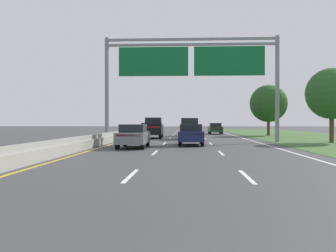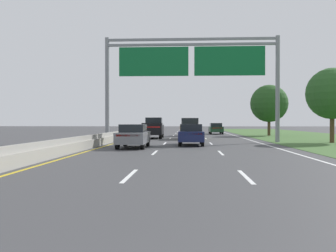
{
  "view_description": "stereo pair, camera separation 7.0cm",
  "coord_description": "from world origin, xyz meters",
  "px_view_note": "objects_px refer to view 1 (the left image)",
  "views": [
    {
      "loc": [
        -0.03,
        -1.36,
        1.73
      ],
      "look_at": [
        -1.29,
        22.86,
        1.46
      ],
      "focal_mm": 39.79,
      "sensor_mm": 36.0,
      "label": 1
    },
    {
      "loc": [
        0.03,
        -1.35,
        1.73
      ],
      "look_at": [
        -1.29,
        22.86,
        1.46
      ],
      "focal_mm": 39.79,
      "sensor_mm": 36.0,
      "label": 2
    }
  ],
  "objects_px": {
    "car_silver_centre_lane_suv": "(189,127)",
    "roadside_tree_mid": "(332,94)",
    "pickup_truck_black": "(153,128)",
    "overhead_sign_gantry": "(191,67)",
    "car_grey_left_lane_sedan": "(133,136)",
    "roadside_tree_far": "(268,104)",
    "car_gold_centre_lane_suv": "(190,128)",
    "car_darkgreen_right_lane_sedan": "(215,128)",
    "car_navy_centre_lane_sedan": "(191,134)"
  },
  "relations": [
    {
      "from": "car_grey_left_lane_sedan",
      "to": "car_navy_centre_lane_sedan",
      "type": "distance_m",
      "value": 4.96
    },
    {
      "from": "overhead_sign_gantry",
      "to": "car_gold_centre_lane_suv",
      "type": "bearing_deg",
      "value": 90.95
    },
    {
      "from": "car_gold_centre_lane_suv",
      "to": "car_silver_centre_lane_suv",
      "type": "height_order",
      "value": "same"
    },
    {
      "from": "car_grey_left_lane_sedan",
      "to": "roadside_tree_mid",
      "type": "relative_size",
      "value": 0.71
    },
    {
      "from": "car_darkgreen_right_lane_sedan",
      "to": "roadside_tree_far",
      "type": "relative_size",
      "value": 0.69
    },
    {
      "from": "roadside_tree_far",
      "to": "car_darkgreen_right_lane_sedan",
      "type": "bearing_deg",
      "value": 136.61
    },
    {
      "from": "overhead_sign_gantry",
      "to": "roadside_tree_mid",
      "type": "relative_size",
      "value": 2.43
    },
    {
      "from": "pickup_truck_black",
      "to": "car_navy_centre_lane_sedan",
      "type": "relative_size",
      "value": 1.24
    },
    {
      "from": "car_navy_centre_lane_sedan",
      "to": "car_silver_centre_lane_suv",
      "type": "bearing_deg",
      "value": 0.49
    },
    {
      "from": "car_grey_left_lane_sedan",
      "to": "car_darkgreen_right_lane_sedan",
      "type": "xyz_separation_m",
      "value": [
        7.57,
        28.45,
        0.0
      ]
    },
    {
      "from": "car_grey_left_lane_sedan",
      "to": "car_darkgreen_right_lane_sedan",
      "type": "height_order",
      "value": "same"
    },
    {
      "from": "car_gold_centre_lane_suv",
      "to": "roadside_tree_far",
      "type": "height_order",
      "value": "roadside_tree_far"
    },
    {
      "from": "car_silver_centre_lane_suv",
      "to": "roadside_tree_mid",
      "type": "distance_m",
      "value": 18.81
    },
    {
      "from": "car_grey_left_lane_sedan",
      "to": "car_silver_centre_lane_suv",
      "type": "xyz_separation_m",
      "value": [
        3.78,
        21.08,
        0.28
      ]
    },
    {
      "from": "overhead_sign_gantry",
      "to": "car_darkgreen_right_lane_sedan",
      "type": "xyz_separation_m",
      "value": [
        3.64,
        20.97,
        -5.68
      ]
    },
    {
      "from": "roadside_tree_far",
      "to": "car_grey_left_lane_sedan",
      "type": "bearing_deg",
      "value": -121.38
    },
    {
      "from": "pickup_truck_black",
      "to": "roadside_tree_mid",
      "type": "xyz_separation_m",
      "value": [
        15.53,
        -8.1,
        2.99
      ]
    },
    {
      "from": "overhead_sign_gantry",
      "to": "roadside_tree_far",
      "type": "distance_m",
      "value": 18.2
    },
    {
      "from": "pickup_truck_black",
      "to": "car_navy_centre_lane_sedan",
      "type": "height_order",
      "value": "pickup_truck_black"
    },
    {
      "from": "pickup_truck_black",
      "to": "car_darkgreen_right_lane_sedan",
      "type": "relative_size",
      "value": 1.23
    },
    {
      "from": "car_navy_centre_lane_sedan",
      "to": "car_darkgreen_right_lane_sedan",
      "type": "xyz_separation_m",
      "value": [
        3.7,
        25.34,
        0.0
      ]
    },
    {
      "from": "overhead_sign_gantry",
      "to": "car_gold_centre_lane_suv",
      "type": "distance_m",
      "value": 7.57
    },
    {
      "from": "car_navy_centre_lane_sedan",
      "to": "car_silver_centre_lane_suv",
      "type": "height_order",
      "value": "car_silver_centre_lane_suv"
    },
    {
      "from": "car_darkgreen_right_lane_sedan",
      "to": "pickup_truck_black",
      "type": "bearing_deg",
      "value": 150.42
    },
    {
      "from": "car_silver_centre_lane_suv",
      "to": "car_darkgreen_right_lane_sedan",
      "type": "distance_m",
      "value": 8.29
    },
    {
      "from": "pickup_truck_black",
      "to": "roadside_tree_far",
      "type": "xyz_separation_m",
      "value": [
        13.81,
        7.81,
        2.97
      ]
    },
    {
      "from": "pickup_truck_black",
      "to": "car_silver_centre_lane_suv",
      "type": "relative_size",
      "value": 1.15
    },
    {
      "from": "car_gold_centre_lane_suv",
      "to": "car_grey_left_lane_sedan",
      "type": "height_order",
      "value": "car_gold_centre_lane_suv"
    },
    {
      "from": "overhead_sign_gantry",
      "to": "car_navy_centre_lane_sedan",
      "type": "height_order",
      "value": "overhead_sign_gantry"
    },
    {
      "from": "overhead_sign_gantry",
      "to": "pickup_truck_black",
      "type": "height_order",
      "value": "overhead_sign_gantry"
    },
    {
      "from": "car_gold_centre_lane_suv",
      "to": "car_grey_left_lane_sedan",
      "type": "xyz_separation_m",
      "value": [
        -3.83,
        -12.78,
        -0.28
      ]
    },
    {
      "from": "car_navy_centre_lane_sedan",
      "to": "overhead_sign_gantry",
      "type": "bearing_deg",
      "value": -0.48
    },
    {
      "from": "overhead_sign_gantry",
      "to": "car_silver_centre_lane_suv",
      "type": "height_order",
      "value": "overhead_sign_gantry"
    },
    {
      "from": "car_grey_left_lane_sedan",
      "to": "roadside_tree_far",
      "type": "distance_m",
      "value": 26.64
    },
    {
      "from": "roadside_tree_far",
      "to": "overhead_sign_gantry",
      "type": "bearing_deg",
      "value": -123.11
    },
    {
      "from": "car_darkgreen_right_lane_sedan",
      "to": "car_silver_centre_lane_suv",
      "type": "bearing_deg",
      "value": 152.31
    },
    {
      "from": "roadside_tree_mid",
      "to": "car_silver_centre_lane_suv",
      "type": "bearing_deg",
      "value": 129.1
    },
    {
      "from": "pickup_truck_black",
      "to": "car_darkgreen_right_lane_sedan",
      "type": "xyz_separation_m",
      "value": [
        7.6,
        13.68,
        -0.26
      ]
    },
    {
      "from": "car_darkgreen_right_lane_sedan",
      "to": "car_navy_centre_lane_sedan",
      "type": "bearing_deg",
      "value": 171.19
    },
    {
      "from": "car_navy_centre_lane_sedan",
      "to": "roadside_tree_far",
      "type": "relative_size",
      "value": 0.69
    },
    {
      "from": "roadside_tree_far",
      "to": "car_navy_centre_lane_sedan",
      "type": "bearing_deg",
      "value": -116.95
    },
    {
      "from": "car_gold_centre_lane_suv",
      "to": "car_darkgreen_right_lane_sedan",
      "type": "distance_m",
      "value": 16.1
    },
    {
      "from": "pickup_truck_black",
      "to": "roadside_tree_mid",
      "type": "height_order",
      "value": "roadside_tree_mid"
    },
    {
      "from": "overhead_sign_gantry",
      "to": "car_gold_centre_lane_suv",
      "type": "height_order",
      "value": "overhead_sign_gantry"
    },
    {
      "from": "car_navy_centre_lane_sedan",
      "to": "car_darkgreen_right_lane_sedan",
      "type": "height_order",
      "value": "same"
    },
    {
      "from": "car_grey_left_lane_sedan",
      "to": "roadside_tree_far",
      "type": "relative_size",
      "value": 0.69
    },
    {
      "from": "overhead_sign_gantry",
      "to": "car_navy_centre_lane_sedan",
      "type": "distance_m",
      "value": 7.17
    },
    {
      "from": "car_grey_left_lane_sedan",
      "to": "car_navy_centre_lane_sedan",
      "type": "height_order",
      "value": "same"
    },
    {
      "from": "car_darkgreen_right_lane_sedan",
      "to": "roadside_tree_mid",
      "type": "height_order",
      "value": "roadside_tree_mid"
    },
    {
      "from": "overhead_sign_gantry",
      "to": "pickup_truck_black",
      "type": "bearing_deg",
      "value": 118.5
    }
  ]
}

